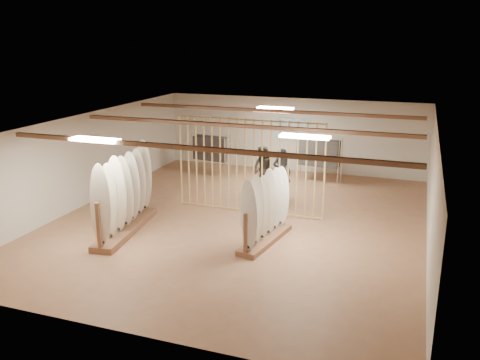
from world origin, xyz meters
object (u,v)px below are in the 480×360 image
(clothing_rack_b, at_px, (319,153))
(shopper_a, at_px, (282,169))
(rack_left, at_px, (125,205))
(clothing_rack_a, at_px, (211,148))
(rack_right, at_px, (266,219))
(shopper_b, at_px, (263,167))

(clothing_rack_b, bearing_deg, shopper_a, -103.34)
(rack_left, relative_size, clothing_rack_a, 2.03)
(rack_right, xyz_separation_m, clothing_rack_b, (0.19, 5.91, 0.44))
(rack_right, xyz_separation_m, shopper_b, (-1.29, 4.01, 0.27))
(rack_right, height_order, clothing_rack_a, rack_right)
(shopper_a, bearing_deg, rack_right, 97.55)
(clothing_rack_a, relative_size, shopper_b, 0.86)
(shopper_b, bearing_deg, clothing_rack_a, 174.11)
(shopper_a, bearing_deg, rack_left, 52.81)
(rack_left, relative_size, shopper_a, 1.71)
(rack_right, height_order, clothing_rack_b, rack_right)
(clothing_rack_a, bearing_deg, shopper_a, -20.69)
(rack_left, xyz_separation_m, rack_right, (3.73, 0.55, -0.11))
(clothing_rack_b, bearing_deg, rack_right, -84.53)
(clothing_rack_a, height_order, shopper_b, shopper_b)
(clothing_rack_b, bearing_deg, rack_left, -113.92)
(rack_left, bearing_deg, clothing_rack_b, 50.82)
(clothing_rack_a, distance_m, clothing_rack_b, 4.03)
(rack_left, distance_m, shopper_a, 5.35)
(clothing_rack_a, xyz_separation_m, shopper_a, (3.22, -1.76, -0.09))
(rack_right, bearing_deg, clothing_rack_b, 96.97)
(rack_left, height_order, shopper_a, rack_left)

